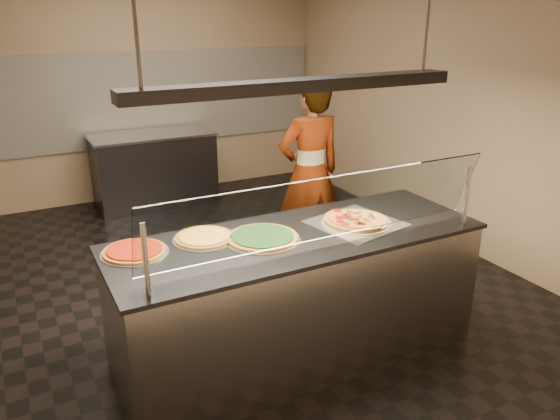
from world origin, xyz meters
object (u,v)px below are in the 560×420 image
sneeze_guard (325,210)px  pizza_tomato (134,251)px  half_pizza_sausage (369,217)px  prep_table (154,169)px  perforated_tray (356,222)px  pizza_cheese (204,237)px  pizza_spinach (262,237)px  heat_lamp_housing (300,85)px  pizza_spatula (227,234)px  half_pizza_pepperoni (343,222)px  worker (310,173)px  serving_counter (297,294)px

sneeze_guard → pizza_tomato: bearing=152.4°
half_pizza_sausage → prep_table: 3.81m
perforated_tray → pizza_tomato: bearing=171.5°
pizza_tomato → prep_table: pizza_tomato is taller
perforated_tray → pizza_cheese: bearing=167.4°
sneeze_guard → perforated_tray: 0.65m
pizza_cheese → pizza_spinach: bearing=-28.9°
pizza_cheese → heat_lamp_housing: heat_lamp_housing is taller
half_pizza_sausage → pizza_spatula: half_pizza_sausage is taller
prep_table → heat_lamp_housing: heat_lamp_housing is taller
half_pizza_sausage → pizza_spatula: 1.07m
perforated_tray → pizza_spinach: 0.74m
perforated_tray → pizza_spinach: pizza_spinach is taller
pizza_tomato → half_pizza_pepperoni: bearing=-9.1°
half_pizza_pepperoni → pizza_spatula: (-0.83, 0.18, -0.01)m
sneeze_guard → heat_lamp_housing: (0.00, 0.34, 0.72)m
heat_lamp_housing → pizza_tomato: bearing=168.5°
half_pizza_sausage → worker: worker is taller
sneeze_guard → pizza_cheese: (-0.60, 0.57, -0.28)m
serving_counter → sneeze_guard: sneeze_guard is taller
serving_counter → half_pizza_pepperoni: bearing=-1.9°
half_pizza_pepperoni → pizza_cheese: size_ratio=1.19×
sneeze_guard → pizza_spinach: size_ratio=4.66×
pizza_cheese → prep_table: bearing=80.7°
pizza_spinach → pizza_cheese: (-0.35, 0.19, -0.00)m
perforated_tray → half_pizza_sausage: (0.11, 0.00, 0.02)m
serving_counter → prep_table: bearing=90.5°
pizza_spinach → pizza_cheese: bearing=151.1°
pizza_spinach → sneeze_guard: bearing=-56.0°
worker → pizza_spatula: bearing=40.9°
half_pizza_sausage → pizza_tomato: size_ratio=1.19×
pizza_spatula → perforated_tray: bearing=-11.1°
worker → pizza_cheese: bearing=36.5°
pizza_spinach → pizza_cheese: size_ratio=1.20×
serving_counter → pizza_spinach: 0.55m
perforated_tray → half_pizza_sausage: size_ratio=1.32×
half_pizza_pepperoni → worker: bearing=69.4°
serving_counter → half_pizza_sausage: size_ratio=5.15×
half_pizza_sausage → worker: (0.27, 1.31, -0.04)m
sneeze_guard → pizza_cheese: 0.88m
sneeze_guard → worker: 1.89m
half_pizza_pepperoni → prep_table: bearing=96.1°
serving_counter → pizza_spinach: bearing=171.5°
serving_counter → half_pizza_pepperoni: size_ratio=5.15×
pizza_cheese → worker: 1.82m
perforated_tray → prep_table: 3.79m
half_pizza_pepperoni → pizza_cheese: bearing=166.0°
pizza_spinach → worker: worker is taller
serving_counter → pizza_cheese: bearing=159.1°
sneeze_guard → pizza_tomato: sneeze_guard is taller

